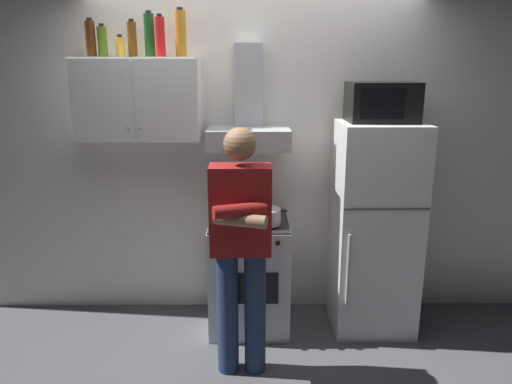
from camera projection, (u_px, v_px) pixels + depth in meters
The scene contains 16 objects.
ground_plane at pixel (256, 340), 3.58m from camera, with size 7.00×7.00×0.00m, color #4C4C51.
back_wall_tiled at pixel (255, 148), 3.81m from camera, with size 4.80×0.10×2.70m, color silver.
upper_cabinet at pixel (139, 100), 3.48m from camera, with size 0.90×0.37×0.60m.
stove_oven at pixel (249, 273), 3.71m from camera, with size 0.60×0.62×0.87m.
range_hood at pixel (249, 121), 3.53m from camera, with size 0.60×0.44×0.75m.
refrigerator at pixel (374, 228), 3.63m from camera, with size 0.60×0.62×1.60m.
microwave at pixel (382, 102), 3.40m from camera, with size 0.48×0.37×0.28m.
person_standing at pixel (241, 245), 3.00m from camera, with size 0.38×0.33×1.64m.
cooking_pot at pixel (267, 216), 3.47m from camera, with size 0.30×0.20×0.12m.
bottle_wine_green at pixel (150, 35), 3.39m from camera, with size 0.07×0.07×0.31m.
bottle_soda_red at pixel (160, 37), 3.34m from camera, with size 0.07×0.07×0.29m.
bottle_beer_brown at pixel (132, 39), 3.41m from camera, with size 0.07×0.07×0.26m.
bottle_rum_dark at pixel (91, 39), 3.37m from camera, with size 0.07×0.07×0.26m.
bottle_liquor_amber at pixel (181, 34), 3.39m from camera, with size 0.08×0.08×0.34m.
bottle_spice_jar at pixel (120, 47), 3.40m from camera, with size 0.06×0.06×0.15m.
bottle_olive_oil at pixel (102, 41), 3.39m from camera, with size 0.07×0.07×0.23m.
Camera 1 is at (-0.04, -3.17, 2.00)m, focal length 33.52 mm.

